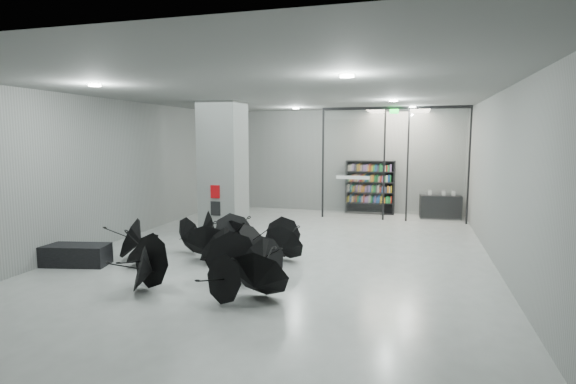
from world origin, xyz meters
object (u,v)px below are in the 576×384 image
(column, at_px, (223,168))
(bookshelf, at_px, (370,187))
(bench, at_px, (76,255))
(umbrella_cluster, at_px, (218,255))
(shop_counter, at_px, (440,207))

(column, xyz_separation_m, bookshelf, (4.00, 4.75, -0.97))
(bench, bearing_deg, column, 54.44)
(column, relative_size, umbrella_cluster, 0.79)
(shop_counter, bearing_deg, column, -152.26)
(umbrella_cluster, bearing_deg, bench, -167.86)
(bookshelf, bearing_deg, column, -132.05)
(column, distance_m, bookshelf, 6.29)
(shop_counter, height_order, umbrella_cluster, umbrella_cluster)
(column, relative_size, bookshelf, 1.95)
(bench, height_order, bookshelf, bookshelf)
(bookshelf, bearing_deg, shop_counter, -10.34)
(bookshelf, relative_size, umbrella_cluster, 0.41)
(bench, height_order, umbrella_cluster, umbrella_cluster)
(column, height_order, umbrella_cluster, column)
(bookshelf, bearing_deg, bench, -124.95)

